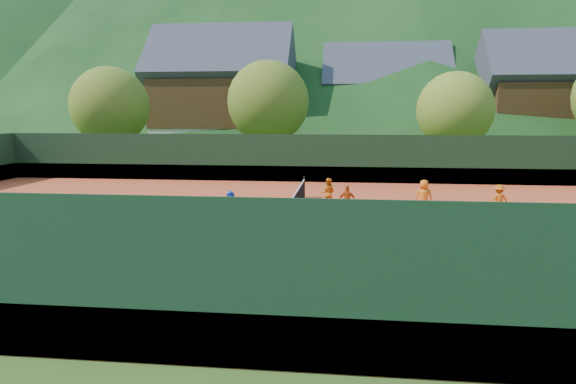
# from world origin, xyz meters

# --- Properties ---
(ground) EXTENTS (400.00, 400.00, 0.00)m
(ground) POSITION_xyz_m (0.00, 0.00, 0.00)
(ground) COLOR #2F4D18
(ground) RESTS_ON ground
(clay_court) EXTENTS (40.00, 24.00, 0.02)m
(clay_court) POSITION_xyz_m (0.00, 0.00, 0.01)
(clay_court) COLOR #C4431F
(clay_court) RESTS_ON ground
(coach) EXTENTS (0.63, 0.43, 1.70)m
(coach) POSITION_xyz_m (-1.78, -3.13, 0.87)
(coach) COLOR #1938A7
(coach) RESTS_ON clay_court
(student_a) EXTENTS (0.71, 0.58, 1.38)m
(student_a) POSITION_xyz_m (1.34, 3.25, 0.71)
(student_a) COLOR orange
(student_a) RESTS_ON clay_court
(student_b) EXTENTS (0.80, 0.42, 1.30)m
(student_b) POSITION_xyz_m (2.22, 1.53, 0.67)
(student_b) COLOR #D04C12
(student_b) RESTS_ON clay_court
(student_c) EXTENTS (0.80, 0.57, 1.52)m
(student_c) POSITION_xyz_m (5.48, 2.07, 0.78)
(student_c) COLOR orange
(student_c) RESTS_ON clay_court
(student_d) EXTENTS (0.92, 0.62, 1.32)m
(student_d) POSITION_xyz_m (8.65, 2.32, 0.68)
(student_d) COLOR orange
(student_d) RESTS_ON clay_court
(tennis_ball_0) EXTENTS (0.07, 0.07, 0.07)m
(tennis_ball_0) POSITION_xyz_m (-6.24, -1.02, 0.05)
(tennis_ball_0) COLOR #EDF729
(tennis_ball_0) RESTS_ON clay_court
(tennis_ball_1) EXTENTS (0.07, 0.07, 0.07)m
(tennis_ball_1) POSITION_xyz_m (2.52, -7.36, 0.05)
(tennis_ball_1) COLOR #EDF729
(tennis_ball_1) RESTS_ON clay_court
(tennis_ball_2) EXTENTS (0.07, 0.07, 0.07)m
(tennis_ball_2) POSITION_xyz_m (-0.25, -6.52, 0.05)
(tennis_ball_2) COLOR #EDF729
(tennis_ball_2) RESTS_ON clay_court
(tennis_ball_3) EXTENTS (0.07, 0.07, 0.07)m
(tennis_ball_3) POSITION_xyz_m (4.56, -5.68, 0.05)
(tennis_ball_3) COLOR #EDF729
(tennis_ball_3) RESTS_ON clay_court
(tennis_ball_4) EXTENTS (0.07, 0.07, 0.07)m
(tennis_ball_4) POSITION_xyz_m (-8.67, -4.69, 0.05)
(tennis_ball_4) COLOR #EDF729
(tennis_ball_4) RESTS_ON clay_court
(tennis_ball_6) EXTENTS (0.07, 0.07, 0.07)m
(tennis_ball_6) POSITION_xyz_m (4.90, -1.02, 0.05)
(tennis_ball_6) COLOR #EDF729
(tennis_ball_6) RESTS_ON clay_court
(tennis_ball_7) EXTENTS (0.07, 0.07, 0.07)m
(tennis_ball_7) POSITION_xyz_m (0.40, -2.19, 0.05)
(tennis_ball_7) COLOR #EDF729
(tennis_ball_7) RESTS_ON clay_court
(tennis_ball_8) EXTENTS (0.07, 0.07, 0.07)m
(tennis_ball_8) POSITION_xyz_m (-9.29, -1.43, 0.05)
(tennis_ball_8) COLOR #EDF729
(tennis_ball_8) RESTS_ON clay_court
(tennis_ball_9) EXTENTS (0.07, 0.07, 0.07)m
(tennis_ball_9) POSITION_xyz_m (1.18, -2.80, 0.05)
(tennis_ball_9) COLOR #EDF729
(tennis_ball_9) RESTS_ON clay_court
(tennis_ball_10) EXTENTS (0.07, 0.07, 0.07)m
(tennis_ball_10) POSITION_xyz_m (5.77, -5.26, 0.05)
(tennis_ball_10) COLOR #EDF729
(tennis_ball_10) RESTS_ON clay_court
(tennis_ball_11) EXTENTS (0.07, 0.07, 0.07)m
(tennis_ball_11) POSITION_xyz_m (3.38, -3.97, 0.05)
(tennis_ball_11) COLOR #EDF729
(tennis_ball_11) RESTS_ON clay_court
(tennis_ball_12) EXTENTS (0.07, 0.07, 0.07)m
(tennis_ball_12) POSITION_xyz_m (-8.93, -1.93, 0.05)
(tennis_ball_12) COLOR #EDF729
(tennis_ball_12) RESTS_ON clay_court
(tennis_ball_13) EXTENTS (0.07, 0.07, 0.07)m
(tennis_ball_13) POSITION_xyz_m (0.17, -8.45, 0.05)
(tennis_ball_13) COLOR #EDF729
(tennis_ball_13) RESTS_ON clay_court
(tennis_ball_14) EXTENTS (0.07, 0.07, 0.07)m
(tennis_ball_14) POSITION_xyz_m (-8.12, -4.07, 0.05)
(tennis_ball_14) COLOR #EDF729
(tennis_ball_14) RESTS_ON clay_court
(tennis_ball_15) EXTENTS (0.07, 0.07, 0.07)m
(tennis_ball_15) POSITION_xyz_m (-2.30, -4.97, 0.05)
(tennis_ball_15) COLOR #EDF729
(tennis_ball_15) RESTS_ON clay_court
(tennis_ball_16) EXTENTS (0.07, 0.07, 0.07)m
(tennis_ball_16) POSITION_xyz_m (-8.34, -5.41, 0.05)
(tennis_ball_16) COLOR #EDF729
(tennis_ball_16) RESTS_ON clay_court
(tennis_ball_17) EXTENTS (0.07, 0.07, 0.07)m
(tennis_ball_17) POSITION_xyz_m (6.10, -8.55, 0.05)
(tennis_ball_17) COLOR #EDF729
(tennis_ball_17) RESTS_ON clay_court
(tennis_ball_19) EXTENTS (0.07, 0.07, 0.07)m
(tennis_ball_19) POSITION_xyz_m (0.81, -4.87, 0.05)
(tennis_ball_19) COLOR #EDF729
(tennis_ball_19) RESTS_ON clay_court
(tennis_ball_20) EXTENTS (0.07, 0.07, 0.07)m
(tennis_ball_20) POSITION_xyz_m (6.20, -3.12, 0.05)
(tennis_ball_20) COLOR #EDF729
(tennis_ball_20) RESTS_ON clay_court
(tennis_ball_21) EXTENTS (0.07, 0.07, 0.07)m
(tennis_ball_21) POSITION_xyz_m (0.92, -8.00, 0.05)
(tennis_ball_21) COLOR #EDF729
(tennis_ball_21) RESTS_ON clay_court
(tennis_ball_22) EXTENTS (0.07, 0.07, 0.07)m
(tennis_ball_22) POSITION_xyz_m (5.16, -2.69, 0.05)
(tennis_ball_22) COLOR #EDF729
(tennis_ball_22) RESTS_ON clay_court
(tennis_ball_23) EXTENTS (0.07, 0.07, 0.07)m
(tennis_ball_23) POSITION_xyz_m (2.33, -7.83, 0.05)
(tennis_ball_23) COLOR #EDF729
(tennis_ball_23) RESTS_ON clay_court
(court_lines) EXTENTS (23.83, 11.03, 0.00)m
(court_lines) POSITION_xyz_m (0.00, 0.00, 0.02)
(court_lines) COLOR white
(court_lines) RESTS_ON clay_court
(tennis_net) EXTENTS (0.10, 12.07, 1.10)m
(tennis_net) POSITION_xyz_m (0.00, 0.00, 0.52)
(tennis_net) COLOR black
(tennis_net) RESTS_ON clay_court
(perimeter_fence) EXTENTS (40.40, 24.24, 3.00)m
(perimeter_fence) POSITION_xyz_m (0.00, 0.00, 1.27)
(perimeter_fence) COLOR black
(perimeter_fence) RESTS_ON clay_court
(ball_hopper) EXTENTS (0.57, 0.57, 1.00)m
(ball_hopper) POSITION_xyz_m (-6.06, -4.89, 0.77)
(ball_hopper) COLOR black
(ball_hopper) RESTS_ON clay_court
(chalet_left) EXTENTS (13.80, 9.93, 12.92)m
(chalet_left) POSITION_xyz_m (-10.00, 30.00, 5.65)
(chalet_left) COLOR beige
(chalet_left) RESTS_ON ground
(chalet_mid) EXTENTS (12.65, 8.82, 11.45)m
(chalet_mid) POSITION_xyz_m (6.00, 34.00, 4.99)
(chalet_mid) COLOR beige
(chalet_mid) RESTS_ON ground
(chalet_right) EXTENTS (11.50, 8.82, 11.91)m
(chalet_right) POSITION_xyz_m (20.00, 30.00, 5.26)
(chalet_right) COLOR beige
(chalet_right) RESTS_ON ground
(tree_a) EXTENTS (6.00, 6.00, 7.88)m
(tree_a) POSITION_xyz_m (-16.00, 18.00, 4.87)
(tree_a) COLOR #422C1A
(tree_a) RESTS_ON ground
(tree_b) EXTENTS (6.40, 6.40, 8.40)m
(tree_b) POSITION_xyz_m (-4.00, 20.00, 5.19)
(tree_b) COLOR #41291A
(tree_b) RESTS_ON ground
(tree_c) EXTENTS (5.60, 5.60, 7.35)m
(tree_c) POSITION_xyz_m (10.00, 19.00, 4.54)
(tree_c) COLOR #42291A
(tree_c) RESTS_ON ground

